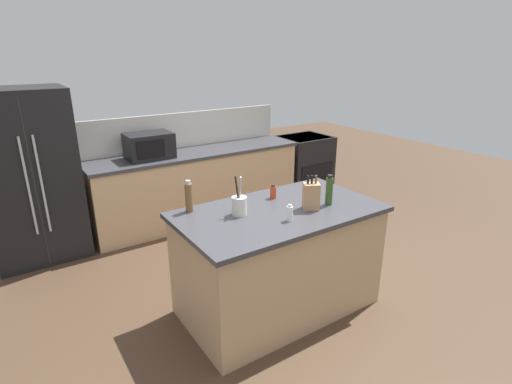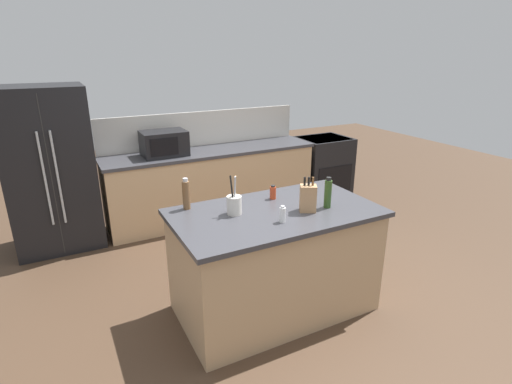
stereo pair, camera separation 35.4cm
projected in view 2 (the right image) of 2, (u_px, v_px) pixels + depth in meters
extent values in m
plane|color=#473323|center=(274.00, 307.00, 3.58)|extent=(14.00, 14.00, 0.00)
cube|color=tan|center=(213.00, 185.00, 5.40)|extent=(2.78, 0.62, 0.90)
cube|color=#38383D|center=(211.00, 151.00, 5.24)|extent=(2.82, 0.66, 0.04)
cube|color=beige|center=(202.00, 128.00, 5.42)|extent=(2.78, 0.03, 0.46)
cube|color=tan|center=(275.00, 263.00, 3.43)|extent=(1.63, 0.90, 0.90)
cube|color=#38383D|center=(276.00, 213.00, 3.27)|extent=(1.69, 0.96, 0.04)
cube|color=black|center=(51.00, 170.00, 4.46)|extent=(0.91, 0.72, 1.83)
cube|color=#2D2D2D|center=(52.00, 179.00, 4.15)|extent=(0.01, 0.00, 1.74)
cylinder|color=#ADB2B7|center=(45.00, 180.00, 4.11)|extent=(0.02, 0.02, 1.01)
cylinder|color=#ADB2B7|center=(58.00, 178.00, 4.16)|extent=(0.02, 0.02, 1.01)
cube|color=black|center=(322.00, 167.00, 6.19)|extent=(0.76, 0.64, 0.92)
cube|color=black|center=(335.00, 180.00, 5.96)|extent=(0.61, 0.01, 0.41)
cube|color=black|center=(324.00, 139.00, 6.04)|extent=(0.68, 0.58, 0.02)
cube|color=black|center=(164.00, 143.00, 4.91)|extent=(0.54, 0.38, 0.30)
cube|color=black|center=(164.00, 147.00, 4.73)|extent=(0.33, 0.01, 0.21)
cube|color=#A87C54|center=(308.00, 198.00, 3.22)|extent=(0.16, 0.15, 0.22)
cylinder|color=black|center=(305.00, 181.00, 3.17)|extent=(0.02, 0.02, 0.07)
cylinder|color=black|center=(309.00, 181.00, 3.17)|extent=(0.02, 0.02, 0.07)
cylinder|color=brown|center=(313.00, 181.00, 3.17)|extent=(0.02, 0.02, 0.07)
cylinder|color=beige|center=(234.00, 205.00, 3.18)|extent=(0.12, 0.12, 0.15)
cylinder|color=olive|center=(235.00, 186.00, 3.14)|extent=(0.01, 0.05, 0.18)
cylinder|color=black|center=(232.00, 187.00, 3.12)|extent=(0.01, 0.05, 0.18)
cylinder|color=#B2B2B7|center=(235.00, 187.00, 3.11)|extent=(0.01, 0.03, 0.18)
cylinder|color=#B73D1E|center=(273.00, 193.00, 3.51)|extent=(0.06, 0.06, 0.11)
cylinder|color=black|center=(273.00, 186.00, 3.49)|extent=(0.04, 0.04, 0.02)
cylinder|color=#2D4C1E|center=(328.00, 194.00, 3.30)|extent=(0.06, 0.06, 0.23)
cylinder|color=black|center=(329.00, 179.00, 3.25)|extent=(0.04, 0.04, 0.03)
cylinder|color=silver|center=(282.00, 215.00, 3.03)|extent=(0.05, 0.05, 0.12)
cylinder|color=#B2B2B7|center=(283.00, 207.00, 3.01)|extent=(0.03, 0.03, 0.02)
cylinder|color=brown|center=(186.00, 195.00, 3.27)|extent=(0.06, 0.06, 0.24)
cylinder|color=#B2B2B7|center=(185.00, 180.00, 3.22)|extent=(0.04, 0.04, 0.03)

